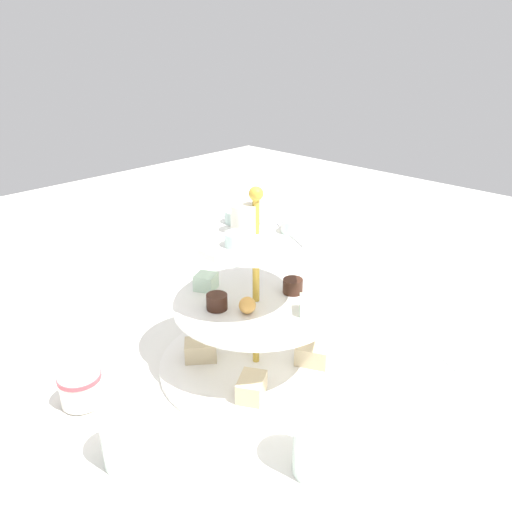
{
  "coord_description": "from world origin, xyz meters",
  "views": [
    {
      "loc": [
        -0.46,
        0.48,
        0.47
      ],
      "look_at": [
        0.0,
        0.0,
        0.18
      ],
      "focal_mm": 36.56,
      "sensor_mm": 36.0,
      "label": 1
    }
  ],
  "objects_px": {
    "butter_knife_left": "(430,344)",
    "butter_knife_right": "(105,324)",
    "water_glass_mid_back": "(319,439)",
    "tiered_serving_stand": "(256,317)",
    "water_glass_short_left": "(129,436)",
    "teacup_with_saucer": "(81,390)",
    "water_glass_tall_right": "(252,266)"
  },
  "relations": [
    {
      "from": "water_glass_tall_right",
      "to": "teacup_with_saucer",
      "type": "height_order",
      "value": "water_glass_tall_right"
    },
    {
      "from": "teacup_with_saucer",
      "to": "butter_knife_left",
      "type": "height_order",
      "value": "teacup_with_saucer"
    },
    {
      "from": "water_glass_mid_back",
      "to": "butter_knife_left",
      "type": "bearing_deg",
      "value": -84.97
    },
    {
      "from": "water_glass_mid_back",
      "to": "tiered_serving_stand",
      "type": "bearing_deg",
      "value": -26.79
    },
    {
      "from": "water_glass_tall_right",
      "to": "water_glass_mid_back",
      "type": "xyz_separation_m",
      "value": [
        -0.37,
        0.27,
        -0.01
      ]
    },
    {
      "from": "water_glass_short_left",
      "to": "butter_knife_left",
      "type": "xyz_separation_m",
      "value": [
        -0.14,
        -0.48,
        -0.03
      ]
    },
    {
      "from": "water_glass_short_left",
      "to": "butter_knife_right",
      "type": "xyz_separation_m",
      "value": [
        0.3,
        -0.15,
        -0.03
      ]
    },
    {
      "from": "tiered_serving_stand",
      "to": "water_glass_tall_right",
      "type": "bearing_deg",
      "value": -44.19
    },
    {
      "from": "tiered_serving_stand",
      "to": "water_glass_tall_right",
      "type": "relative_size",
      "value": 2.5
    },
    {
      "from": "water_glass_tall_right",
      "to": "butter_knife_left",
      "type": "distance_m",
      "value": 0.35
    },
    {
      "from": "butter_knife_right",
      "to": "water_glass_mid_back",
      "type": "height_order",
      "value": "water_glass_mid_back"
    },
    {
      "from": "water_glass_short_left",
      "to": "teacup_with_saucer",
      "type": "xyz_separation_m",
      "value": [
        0.13,
        -0.01,
        -0.01
      ]
    },
    {
      "from": "water_glass_tall_right",
      "to": "tiered_serving_stand",
      "type": "bearing_deg",
      "value": 135.81
    },
    {
      "from": "butter_knife_left",
      "to": "butter_knife_right",
      "type": "bearing_deg",
      "value": 66.66
    },
    {
      "from": "water_glass_short_left",
      "to": "water_glass_mid_back",
      "type": "xyz_separation_m",
      "value": [
        -0.17,
        -0.14,
        0.01
      ]
    },
    {
      "from": "tiered_serving_stand",
      "to": "water_glass_short_left",
      "type": "xyz_separation_m",
      "value": [
        -0.03,
        0.24,
        -0.05
      ]
    },
    {
      "from": "tiered_serving_stand",
      "to": "water_glass_tall_right",
      "type": "xyz_separation_m",
      "value": [
        0.17,
        -0.17,
        -0.03
      ]
    },
    {
      "from": "teacup_with_saucer",
      "to": "water_glass_mid_back",
      "type": "xyz_separation_m",
      "value": [
        -0.3,
        -0.13,
        0.02
      ]
    },
    {
      "from": "butter_knife_right",
      "to": "water_glass_short_left",
      "type": "bearing_deg",
      "value": 42.2
    },
    {
      "from": "butter_knife_left",
      "to": "butter_knife_right",
      "type": "relative_size",
      "value": 1.0
    },
    {
      "from": "tiered_serving_stand",
      "to": "butter_knife_left",
      "type": "height_order",
      "value": "tiered_serving_stand"
    },
    {
      "from": "tiered_serving_stand",
      "to": "teacup_with_saucer",
      "type": "xyz_separation_m",
      "value": [
        0.11,
        0.23,
        -0.06
      ]
    },
    {
      "from": "water_glass_short_left",
      "to": "butter_knife_left",
      "type": "relative_size",
      "value": 0.43
    },
    {
      "from": "water_glass_tall_right",
      "to": "water_glass_short_left",
      "type": "distance_m",
      "value": 0.46
    },
    {
      "from": "water_glass_short_left",
      "to": "teacup_with_saucer",
      "type": "distance_m",
      "value": 0.13
    },
    {
      "from": "butter_knife_right",
      "to": "butter_knife_left",
      "type": "bearing_deg",
      "value": 105.45
    },
    {
      "from": "teacup_with_saucer",
      "to": "butter_knife_left",
      "type": "relative_size",
      "value": 0.53
    },
    {
      "from": "water_glass_tall_right",
      "to": "water_glass_mid_back",
      "type": "bearing_deg",
      "value": 144.06
    },
    {
      "from": "tiered_serving_stand",
      "to": "teacup_with_saucer",
      "type": "distance_m",
      "value": 0.26
    },
    {
      "from": "butter_knife_left",
      "to": "butter_knife_right",
      "type": "height_order",
      "value": "same"
    },
    {
      "from": "tiered_serving_stand",
      "to": "teacup_with_saucer",
      "type": "relative_size",
      "value": 3.27
    },
    {
      "from": "water_glass_tall_right",
      "to": "butter_knife_left",
      "type": "xyz_separation_m",
      "value": [
        -0.34,
        -0.07,
        -0.06
      ]
    }
  ]
}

